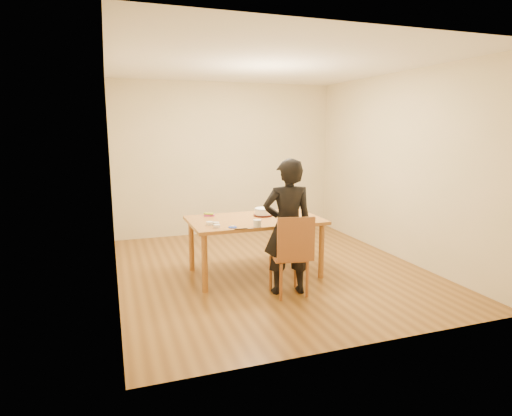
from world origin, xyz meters
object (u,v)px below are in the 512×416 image
object	(u,v)px
person	(288,227)
dining_table	(255,220)
dining_chair	(289,257)
cake_plate	(263,215)
cake	(263,212)

from	to	relation	value
person	dining_table	bearing A→B (deg)	-69.25
dining_chair	cake_plate	size ratio (longest dim) A/B	1.44
cake_plate	cake	world-z (taller)	cake
cake_plate	person	bearing A→B (deg)	-90.96
dining_chair	cake_plate	distance (m)	0.96
dining_table	dining_chair	size ratio (longest dim) A/B	4.49
dining_table	person	world-z (taller)	person
dining_chair	cake_plate	bearing A→B (deg)	99.29
dining_chair	dining_table	bearing A→B (deg)	111.16
cake_plate	cake	size ratio (longest dim) A/B	1.13
cake	person	size ratio (longest dim) A/B	0.15
dining_table	cake_plate	distance (m)	0.21
dining_chair	cake	distance (m)	0.98
cake	person	distance (m)	0.86
dining_table	dining_chair	world-z (taller)	dining_table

